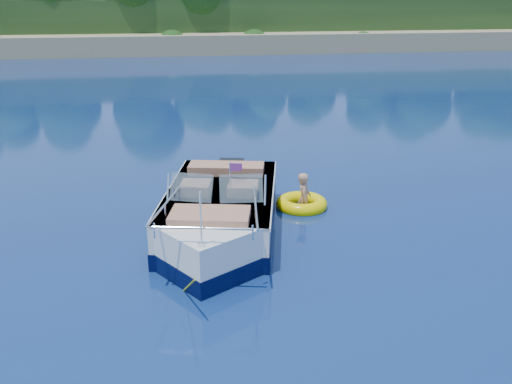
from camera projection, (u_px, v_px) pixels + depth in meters
ground at (180, 249)px, 11.28m from camera, size 160.00×160.00×0.00m
shoreline at (162, 22)px, 70.24m from camera, size 170.00×59.00×6.00m
motorboat at (219, 218)px, 11.74m from camera, size 3.05×6.14×2.07m
tow_tube at (302, 204)px, 13.43m from camera, size 1.26×1.26×0.32m
boy at (304, 208)px, 13.41m from camera, size 0.46×0.76×1.39m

